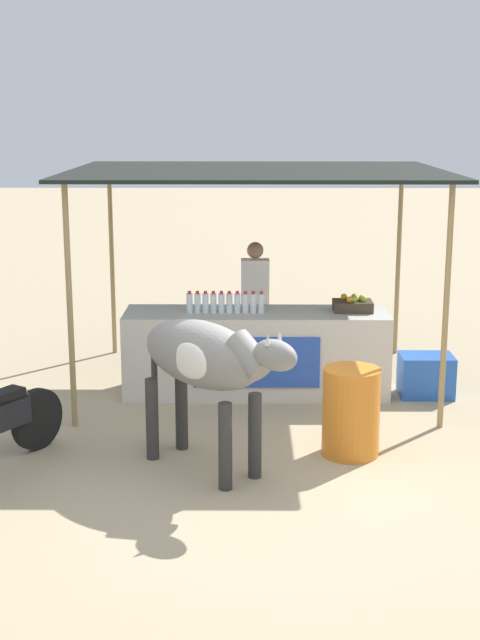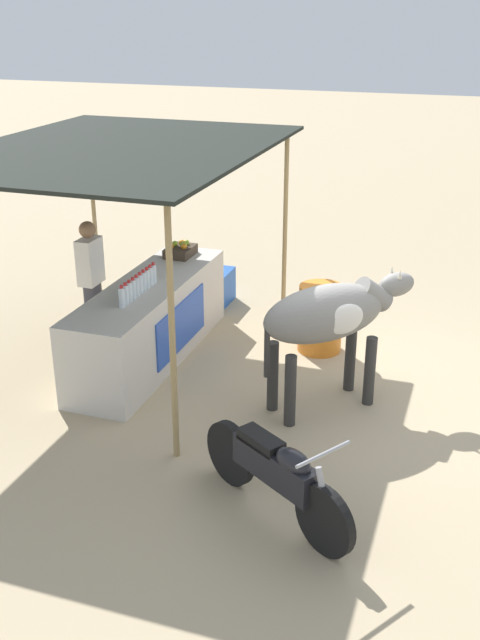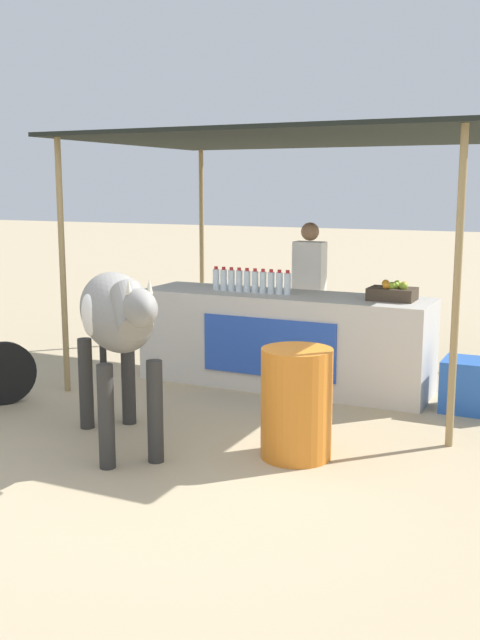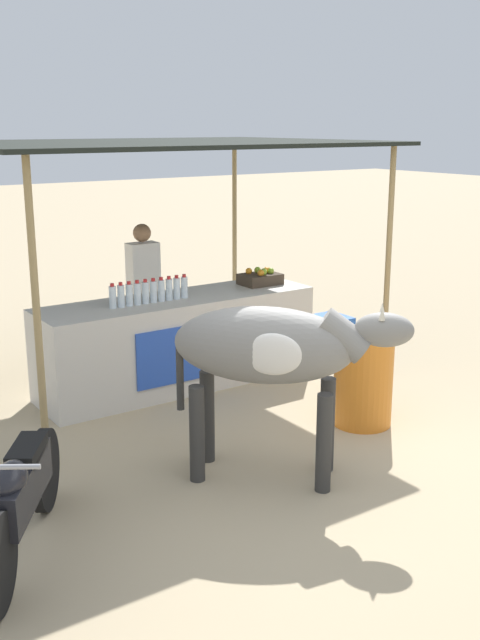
{
  "view_description": "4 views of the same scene",
  "coord_description": "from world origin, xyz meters",
  "px_view_note": "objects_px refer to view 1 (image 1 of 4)",
  "views": [
    {
      "loc": [
        -0.11,
        -7.66,
        3.2
      ],
      "look_at": [
        -0.18,
        1.11,
        1.12
      ],
      "focal_mm": 50.0,
      "sensor_mm": 36.0,
      "label": 1
    },
    {
      "loc": [
        -7.47,
        -1.47,
        4.01
      ],
      "look_at": [
        -0.34,
        0.94,
        0.8
      ],
      "focal_mm": 42.0,
      "sensor_mm": 36.0,
      "label": 2
    },
    {
      "loc": [
        2.83,
        -4.8,
        2.05
      ],
      "look_at": [
        0.13,
        0.87,
        0.91
      ],
      "focal_mm": 42.0,
      "sensor_mm": 36.0,
      "label": 3
    },
    {
      "loc": [
        -3.75,
        -4.44,
        2.72
      ],
      "look_at": [
        0.36,
        1.57,
        0.8
      ],
      "focal_mm": 42.0,
      "sensor_mm": 36.0,
      "label": 4
    }
  ],
  "objects_px": {
    "stall_counter": "(256,353)",
    "fruit_crate": "(353,305)",
    "water_barrel": "(351,412)",
    "cow": "(206,360)",
    "vendor_behind_counter": "(255,307)",
    "cooler_box": "(426,375)"
  },
  "relations": [
    {
      "from": "water_barrel",
      "to": "cow",
      "type": "bearing_deg",
      "value": -163.94
    },
    {
      "from": "cooler_box",
      "to": "fruit_crate",
      "type": "bearing_deg",
      "value": 169.86
    },
    {
      "from": "vendor_behind_counter",
      "to": "cow",
      "type": "height_order",
      "value": "vendor_behind_counter"
    },
    {
      "from": "stall_counter",
      "to": "cow",
      "type": "bearing_deg",
      "value": -101.69
    },
    {
      "from": "fruit_crate",
      "to": "vendor_behind_counter",
      "type": "bearing_deg",
      "value": 147.78
    },
    {
      "from": "fruit_crate",
      "to": "cooler_box",
      "type": "height_order",
      "value": "fruit_crate"
    },
    {
      "from": "stall_counter",
      "to": "vendor_behind_counter",
      "type": "bearing_deg",
      "value": 90.55
    },
    {
      "from": "stall_counter",
      "to": "vendor_behind_counter",
      "type": "distance_m",
      "value": 0.84
    },
    {
      "from": "stall_counter",
      "to": "cooler_box",
      "type": "bearing_deg",
      "value": -2.87
    },
    {
      "from": "cow",
      "to": "cooler_box",
      "type": "bearing_deg",
      "value": 42.08
    },
    {
      "from": "stall_counter",
      "to": "cooler_box",
      "type": "height_order",
      "value": "stall_counter"
    },
    {
      "from": "fruit_crate",
      "to": "water_barrel",
      "type": "distance_m",
      "value": 2.05
    },
    {
      "from": "cooler_box",
      "to": "cow",
      "type": "height_order",
      "value": "cow"
    },
    {
      "from": "vendor_behind_counter",
      "to": "stall_counter",
      "type": "bearing_deg",
      "value": -89.45
    },
    {
      "from": "water_barrel",
      "to": "cow",
      "type": "distance_m",
      "value": 1.53
    },
    {
      "from": "vendor_behind_counter",
      "to": "cooler_box",
      "type": "distance_m",
      "value": 2.21
    },
    {
      "from": "cooler_box",
      "to": "water_barrel",
      "type": "relative_size",
      "value": 0.71
    },
    {
      "from": "vendor_behind_counter",
      "to": "water_barrel",
      "type": "relative_size",
      "value": 1.95
    },
    {
      "from": "stall_counter",
      "to": "water_barrel",
      "type": "relative_size",
      "value": 3.55
    },
    {
      "from": "vendor_behind_counter",
      "to": "water_barrel",
      "type": "height_order",
      "value": "vendor_behind_counter"
    },
    {
      "from": "cow",
      "to": "fruit_crate",
      "type": "bearing_deg",
      "value": 55.92
    },
    {
      "from": "stall_counter",
      "to": "fruit_crate",
      "type": "height_order",
      "value": "fruit_crate"
    }
  ]
}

